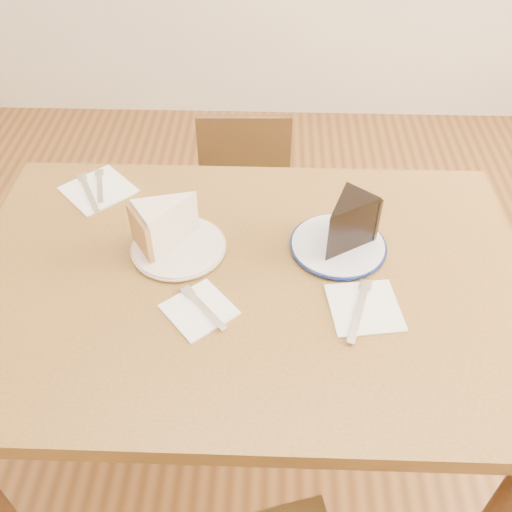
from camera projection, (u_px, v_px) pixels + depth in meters
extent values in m
plane|color=#502F15|center=(249.00, 449.00, 1.72)|extent=(4.00, 4.00, 0.00)
cube|color=#543717|center=(246.00, 283.00, 1.22)|extent=(1.20, 0.80, 0.04)
cylinder|color=#311A0E|center=(76.00, 282.00, 1.74)|extent=(0.06, 0.06, 0.71)
cylinder|color=#311A0E|center=(432.00, 291.00, 1.71)|extent=(0.06, 0.06, 0.71)
cube|color=#372210|center=(244.00, 232.00, 1.87)|extent=(0.36, 0.36, 0.04)
cylinder|color=#372210|center=(286.00, 245.00, 2.11)|extent=(0.03, 0.03, 0.36)
cylinder|color=#372210|center=(205.00, 245.00, 2.11)|extent=(0.03, 0.03, 0.36)
cylinder|color=#372210|center=(289.00, 306.00, 1.90)|extent=(0.03, 0.03, 0.36)
cylinder|color=#372210|center=(200.00, 306.00, 1.90)|extent=(0.03, 0.03, 0.36)
cube|color=#372210|center=(244.00, 159.00, 1.86)|extent=(0.30, 0.04, 0.32)
cylinder|color=silver|center=(179.00, 247.00, 1.26)|extent=(0.20, 0.20, 0.01)
cylinder|color=white|center=(338.00, 246.00, 1.26)|extent=(0.20, 0.20, 0.01)
cube|color=white|center=(199.00, 310.00, 1.13)|extent=(0.17, 0.17, 0.00)
cube|color=white|center=(364.00, 307.00, 1.14)|extent=(0.16, 0.16, 0.00)
cube|color=white|center=(98.00, 190.00, 1.42)|extent=(0.21, 0.21, 0.00)
cube|color=silver|center=(204.00, 308.00, 1.13)|extent=(0.10, 0.12, 0.00)
cube|color=silver|center=(359.00, 311.00, 1.13)|extent=(0.06, 0.17, 0.00)
cube|color=silver|center=(100.00, 186.00, 1.42)|extent=(0.05, 0.14, 0.00)
cube|color=silver|center=(89.00, 192.00, 1.40)|extent=(0.09, 0.15, 0.00)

